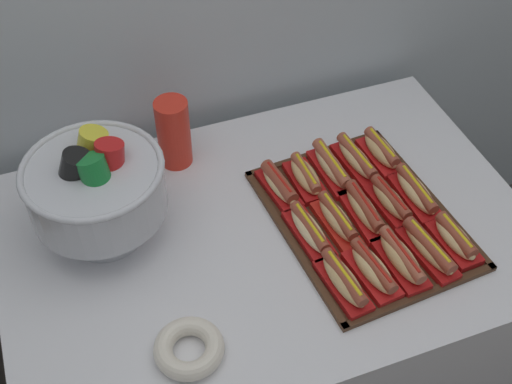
# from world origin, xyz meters

# --- Properties ---
(ground_plane) EXTENTS (10.00, 10.00, 0.00)m
(ground_plane) POSITION_xyz_m (0.00, 0.00, 0.00)
(ground_plane) COLOR #38332D
(buffet_table) EXTENTS (1.29, 0.86, 0.76)m
(buffet_table) POSITION_xyz_m (0.00, 0.00, 0.40)
(buffet_table) COLOR silver
(buffet_table) RESTS_ON ground_plane
(serving_tray) EXTENTS (0.44, 0.55, 0.01)m
(serving_tray) POSITION_xyz_m (0.23, -0.05, 0.76)
(serving_tray) COLOR #472B19
(serving_tray) RESTS_ON buffet_table
(hot_dog_0) EXTENTS (0.08, 0.18, 0.06)m
(hot_dog_0) POSITION_xyz_m (0.09, -0.22, 0.79)
(hot_dog_0) COLOR #B21414
(hot_dog_0) RESTS_ON serving_tray
(hot_dog_1) EXTENTS (0.08, 0.17, 0.06)m
(hot_dog_1) POSITION_xyz_m (0.17, -0.22, 0.79)
(hot_dog_1) COLOR red
(hot_dog_1) RESTS_ON serving_tray
(hot_dog_2) EXTENTS (0.07, 0.18, 0.06)m
(hot_dog_2) POSITION_xyz_m (0.24, -0.21, 0.79)
(hot_dog_2) COLOR #B21414
(hot_dog_2) RESTS_ON serving_tray
(hot_dog_3) EXTENTS (0.08, 0.19, 0.06)m
(hot_dog_3) POSITION_xyz_m (0.32, -0.21, 0.79)
(hot_dog_3) COLOR #B21414
(hot_dog_3) RESTS_ON serving_tray
(hot_dog_4) EXTENTS (0.07, 0.16, 0.06)m
(hot_dog_4) POSITION_xyz_m (0.39, -0.20, 0.79)
(hot_dog_4) COLOR #B21414
(hot_dog_4) RESTS_ON serving_tray
(hot_dog_5) EXTENTS (0.08, 0.18, 0.06)m
(hot_dog_5) POSITION_xyz_m (0.08, -0.06, 0.79)
(hot_dog_5) COLOR #B21414
(hot_dog_5) RESTS_ON serving_tray
(hot_dog_6) EXTENTS (0.07, 0.17, 0.06)m
(hot_dog_6) POSITION_xyz_m (0.16, -0.05, 0.79)
(hot_dog_6) COLOR red
(hot_dog_6) RESTS_ON serving_tray
(hot_dog_7) EXTENTS (0.06, 0.18, 0.06)m
(hot_dog_7) POSITION_xyz_m (0.23, -0.05, 0.79)
(hot_dog_7) COLOR red
(hot_dog_7) RESTS_ON serving_tray
(hot_dog_8) EXTENTS (0.07, 0.16, 0.06)m
(hot_dog_8) POSITION_xyz_m (0.31, -0.04, 0.79)
(hot_dog_8) COLOR #B21414
(hot_dog_8) RESTS_ON serving_tray
(hot_dog_9) EXTENTS (0.07, 0.18, 0.06)m
(hot_dog_9) POSITION_xyz_m (0.38, -0.04, 0.79)
(hot_dog_9) COLOR #B21414
(hot_dog_9) RESTS_ON serving_tray
(hot_dog_10) EXTENTS (0.08, 0.17, 0.06)m
(hot_dog_10) POSITION_xyz_m (0.07, 0.11, 0.79)
(hot_dog_10) COLOR #B21414
(hot_dog_10) RESTS_ON serving_tray
(hot_dog_11) EXTENTS (0.07, 0.15, 0.06)m
(hot_dog_11) POSITION_xyz_m (0.15, 0.11, 0.79)
(hot_dog_11) COLOR #B21414
(hot_dog_11) RESTS_ON serving_tray
(hot_dog_12) EXTENTS (0.06, 0.18, 0.06)m
(hot_dog_12) POSITION_xyz_m (0.22, 0.12, 0.79)
(hot_dog_12) COLOR red
(hot_dog_12) RESTS_ON serving_tray
(hot_dog_13) EXTENTS (0.07, 0.18, 0.06)m
(hot_dog_13) POSITION_xyz_m (0.30, 0.12, 0.79)
(hot_dog_13) COLOR #B21414
(hot_dog_13) RESTS_ON serving_tray
(hot_dog_14) EXTENTS (0.08, 0.16, 0.06)m
(hot_dog_14) POSITION_xyz_m (0.37, 0.13, 0.79)
(hot_dog_14) COLOR red
(hot_dog_14) RESTS_ON serving_tray
(punch_bowl) EXTENTS (0.32, 0.32, 0.28)m
(punch_bowl) POSITION_xyz_m (-0.37, 0.13, 0.92)
(punch_bowl) COLOR silver
(punch_bowl) RESTS_ON buffet_table
(cup_stack) EXTENTS (0.09, 0.09, 0.20)m
(cup_stack) POSITION_xyz_m (-0.14, 0.32, 0.85)
(cup_stack) COLOR red
(cup_stack) RESTS_ON buffet_table
(donut) EXTENTS (0.15, 0.15, 0.04)m
(donut) POSITION_xyz_m (-0.28, -0.26, 0.78)
(donut) COLOR silver
(donut) RESTS_ON buffet_table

